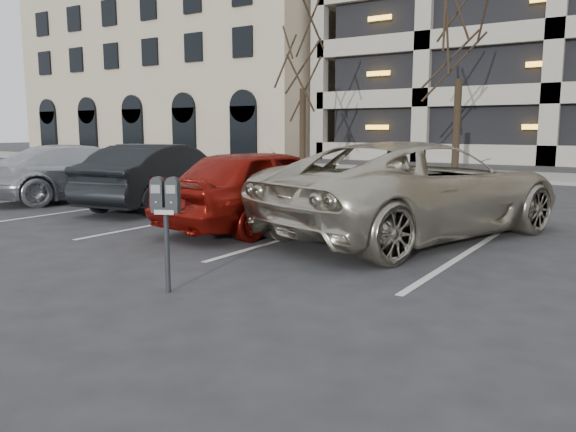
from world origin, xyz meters
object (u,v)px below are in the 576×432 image
Objects in this scene: parking_meter at (166,206)px; suv_silver at (416,189)px; tree_a at (303,38)px; tree_b at (462,18)px; car_red at (266,187)px; car_dark at (163,176)px; car_silver at (86,172)px.

suv_silver reaches higher than parking_meter.
tree_b is at bearing 0.00° from tree_a.
tree_a is 1.84× the size of car_red.
car_dark is at bearing -102.83° from tree_b.
parking_meter is 0.20× the size of suv_silver.
tree_a is 0.97× the size of tree_b.
tree_a is 1.65× the size of car_silver.
tree_a is at bearing 93.30° from parking_meter.
car_red reaches higher than parking_meter.
tree_b is (7.00, 0.00, 0.15)m from tree_a.
suv_silver is 6.16m from car_dark.
tree_b reaches higher than suv_silver.
car_dark is at bearing 16.25° from suv_silver.
tree_b is 1.86× the size of car_dark.
car_red is at bearing 156.83° from car_dark.
tree_a is 7.00m from tree_b.
tree_b reaches higher than parking_meter.
parking_meter is at bearing 118.95° from car_red.
car_red is (-2.57, -0.70, -0.06)m from suv_silver.
car_dark reaches higher than parking_meter.
car_dark is at bearing -156.26° from car_silver.
parking_meter is at bearing 127.20° from car_dark.
parking_meter is 4.27m from car_red.
car_dark is at bearing -6.07° from car_red.
suv_silver is at bearing -159.67° from car_silver.
parking_meter is at bearing 95.39° from suv_silver.
tree_a is 16.39m from car_red.
car_red is 0.98× the size of car_dark.
tree_a is 1.28× the size of suv_silver.
car_dark is 0.91× the size of car_silver.
tree_a reaches higher than suv_silver.
parking_meter is 0.28× the size of car_dark.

